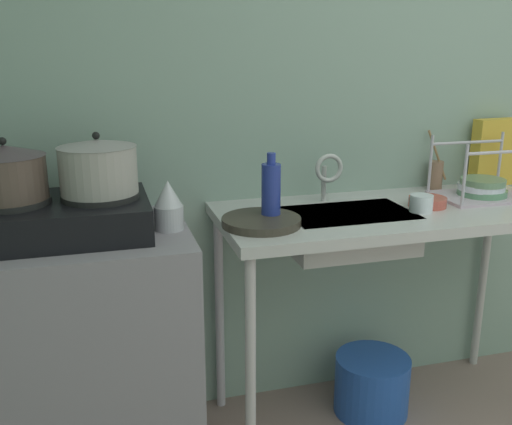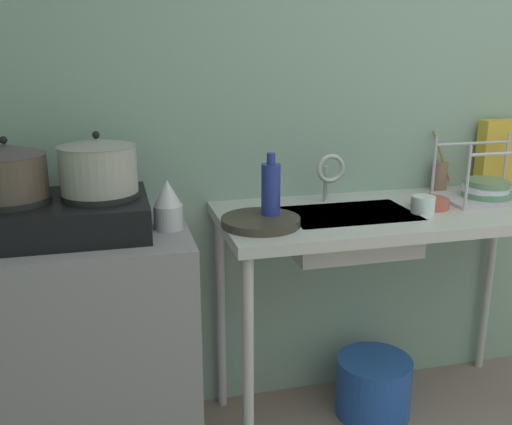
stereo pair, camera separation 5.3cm
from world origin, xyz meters
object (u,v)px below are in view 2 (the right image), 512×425
Objects in this scene: pot_on_left_burner at (7,171)px; stove at (58,215)px; pot_on_right_burner at (98,165)px; cereal_box at (499,153)px; dish_rack at (486,190)px; percolator at (168,205)px; frying_pan at (261,221)px; bucket_on_floor at (373,386)px; small_bowl_on_drainboard at (430,203)px; cup_by_rack at (423,205)px; bottle_by_sink at (271,192)px; utensil_jar at (440,175)px; sink_basin at (349,232)px; faucet at (330,172)px.

stove is at bearing 0.00° from pot_on_left_burner.
pot_on_right_burner reaches higher than cereal_box.
pot_on_right_burner is 0.71× the size of dish_rack.
frying_pan is (0.31, -0.04, -0.07)m from percolator.
small_bowl_on_drainboard is at bearing -13.46° from bucket_on_floor.
stove is 1.33m from small_bowl_on_drainboard.
dish_rack is at bearing 1.70° from bucket_on_floor.
frying_pan is at bearing -179.66° from cup_by_rack.
bottle_by_sink is 1.13m from cereal_box.
utensil_jar reaches higher than stove.
pot_on_right_burner is 2.95× the size of cup_by_rack.
percolator is at bearing -177.95° from sink_basin.
cereal_box is (0.19, 0.19, 0.10)m from dish_rack.
sink_basin is at bearing -166.52° from bucket_on_floor.
cereal_box reaches higher than stove.
faucet is at bearing -169.63° from utensil_jar.
bottle_by_sink is (-0.28, -0.17, -0.02)m from faucet.
cup_by_rack is at bearing 0.34° from frying_pan.
cereal_box is at bearing 10.32° from percolator.
cereal_box is 1.16× the size of utensil_jar.
frying_pan is 0.96m from dish_rack.
cup_by_rack is at bearing -137.02° from small_bowl_on_drainboard.
faucet is 0.92m from bucket_on_floor.
pot_on_left_burner is 0.27m from pot_on_right_burner.
cereal_box is (1.44, 0.26, 0.06)m from percolator.
pot_on_left_burner is at bearing 179.57° from small_bowl_on_drainboard.
dish_rack is at bearing 18.24° from cup_by_rack.
bottle_by_sink is 0.86m from utensil_jar.
cup_by_rack is 0.61m from cereal_box.
stove reaches higher than small_bowl_on_drainboard.
pot_on_left_burner reaches higher than frying_pan.
percolator is at bearing -3.84° from pot_on_left_burner.
frying_pan is at bearing -143.42° from bottle_by_sink.
cereal_box reaches higher than bottle_by_sink.
pot_on_left_burner is 0.51m from percolator.
dish_rack is at bearing 6.91° from frying_pan.
sink_basin is 0.33m from small_bowl_on_drainboard.
frying_pan is at bearing -168.69° from cereal_box.
percolator is at bearing 178.62° from bottle_by_sink.
percolator is at bearing -175.73° from bucket_on_floor.
frying_pan is at bearing -160.50° from utensil_jar.
sink_basin is 0.28m from cup_by_rack.
pot_on_left_burner is 1.24× the size of faucet.
percolator is 1.18m from bucket_on_floor.
cereal_box is at bearing -0.06° from utensil_jar.
frying_pan is (0.79, -0.07, -0.20)m from pot_on_left_burner.
pot_on_right_burner reaches higher than percolator.
cup_by_rack is at bearing -35.17° from faucet.
utensil_jar is (0.18, 0.24, 0.05)m from small_bowl_on_drainboard.
pot_on_left_burner is 1.18m from sink_basin.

